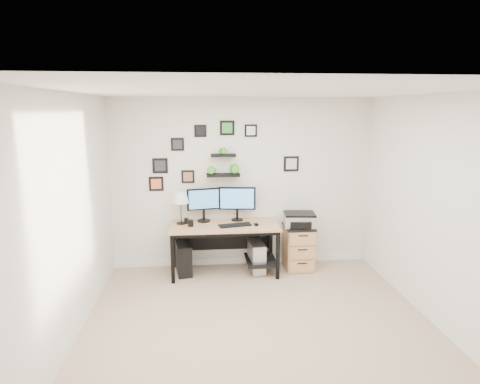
{
  "coord_description": "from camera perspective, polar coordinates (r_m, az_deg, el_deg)",
  "views": [
    {
      "loc": [
        -0.61,
        -4.05,
        2.42
      ],
      "look_at": [
        -0.06,
        1.83,
        1.2
      ],
      "focal_mm": 30.0,
      "sensor_mm": 36.0,
      "label": 1
    }
  ],
  "objects": [
    {
      "name": "file_cabinet",
      "position": [
        6.31,
        8.29,
        -7.75
      ],
      "size": [
        0.43,
        0.53,
        0.67
      ],
      "color": "tan",
      "rests_on": "ground"
    },
    {
      "name": "room",
      "position": [
        6.52,
        0.36,
        -9.66
      ],
      "size": [
        4.0,
        4.0,
        4.0
      ],
      "color": "tan",
      "rests_on": "ground"
    },
    {
      "name": "keyboard",
      "position": [
        5.88,
        -0.73,
        -4.73
      ],
      "size": [
        0.5,
        0.25,
        0.02
      ],
      "primitive_type": "cube",
      "rotation": [
        0.0,
        0.0,
        0.21
      ],
      "color": "black",
      "rests_on": "desk"
    },
    {
      "name": "pen_cup",
      "position": [
        6.04,
        -7.64,
        -4.07
      ],
      "size": [
        0.06,
        0.06,
        0.08
      ],
      "primitive_type": "cylinder",
      "color": "black",
      "rests_on": "desk"
    },
    {
      "name": "mug",
      "position": [
        5.89,
        -7.02,
        -4.44
      ],
      "size": [
        0.08,
        0.08,
        0.09
      ],
      "primitive_type": "cylinder",
      "color": "black",
      "rests_on": "desk"
    },
    {
      "name": "monitor_right",
      "position": [
        6.09,
        -0.41,
        -1.25
      ],
      "size": [
        0.56,
        0.2,
        0.52
      ],
      "color": "black",
      "rests_on": "desk"
    },
    {
      "name": "pc_tower_black",
      "position": [
        6.15,
        -8.02,
        -9.3
      ],
      "size": [
        0.27,
        0.49,
        0.46
      ],
      "primitive_type": "cube",
      "rotation": [
        0.0,
        0.0,
        0.15
      ],
      "color": "black",
      "rests_on": "ground"
    },
    {
      "name": "monitor_left",
      "position": [
        6.06,
        -5.19,
        -1.46
      ],
      "size": [
        0.5,
        0.23,
        0.51
      ],
      "color": "black",
      "rests_on": "desk"
    },
    {
      "name": "table_lamp",
      "position": [
        5.96,
        -8.45,
        -0.89
      ],
      "size": [
        0.24,
        0.24,
        0.48
      ],
      "color": "black",
      "rests_on": "desk"
    },
    {
      "name": "desk",
      "position": [
        6.0,
        -1.9,
        -5.73
      ],
      "size": [
        1.6,
        0.7,
        0.75
      ],
      "color": "tan",
      "rests_on": "ground"
    },
    {
      "name": "mouse",
      "position": [
        5.91,
        2.3,
        -4.62
      ],
      "size": [
        0.06,
        0.09,
        0.03
      ],
      "primitive_type": "cube",
      "rotation": [
        0.0,
        0.0,
        0.06
      ],
      "color": "black",
      "rests_on": "desk"
    },
    {
      "name": "pc_tower_grey",
      "position": [
        6.16,
        2.37,
        -9.2
      ],
      "size": [
        0.24,
        0.48,
        0.46
      ],
      "color": "gray",
      "rests_on": "ground"
    },
    {
      "name": "wall_decor",
      "position": [
        6.03,
        -2.87,
        4.49
      ],
      "size": [
        2.29,
        0.18,
        1.05
      ],
      "color": "black",
      "rests_on": "ground"
    },
    {
      "name": "printer",
      "position": [
        6.18,
        8.45,
        -3.9
      ],
      "size": [
        0.49,
        0.41,
        0.21
      ],
      "color": "silver",
      "rests_on": "file_cabinet"
    }
  ]
}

